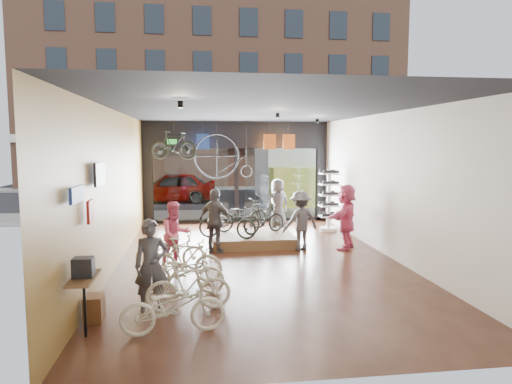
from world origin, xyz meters
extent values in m
cube|color=black|center=(0.00, 0.00, -0.02)|extent=(7.00, 12.00, 0.04)
cube|color=black|center=(0.00, 0.00, 3.82)|extent=(7.00, 12.00, 0.04)
cube|color=olive|center=(-3.52, 0.00, 1.90)|extent=(0.04, 12.00, 3.80)
cube|color=beige|center=(3.52, 0.00, 1.90)|extent=(0.04, 12.00, 3.80)
cube|color=beige|center=(0.00, -6.02, 1.90)|extent=(7.00, 0.04, 3.80)
cube|color=#198C26|center=(-2.40, 5.88, 3.05)|extent=(0.35, 0.06, 0.18)
cube|color=black|center=(0.00, 15.00, -0.01)|extent=(30.00, 18.00, 0.02)
cube|color=slate|center=(0.00, 7.20, 0.06)|extent=(30.00, 2.40, 0.12)
cube|color=slate|center=(0.00, 19.00, 0.06)|extent=(30.00, 2.00, 0.12)
cube|color=brown|center=(0.00, 21.50, 7.00)|extent=(26.00, 5.00, 14.00)
imported|color=gray|center=(-2.77, 12.00, 0.77)|extent=(4.51, 1.81, 1.54)
imported|color=beige|center=(-1.93, -4.30, 0.43)|extent=(1.69, 0.73, 0.86)
imported|color=beige|center=(-1.70, -3.34, 0.46)|extent=(1.55, 0.56, 0.91)
imported|color=beige|center=(-1.81, -2.30, 0.43)|extent=(1.74, 0.94, 0.87)
imported|color=beige|center=(-1.79, -1.60, 0.48)|extent=(1.67, 0.86, 0.97)
imported|color=beige|center=(-2.16, -0.56, 0.44)|extent=(1.75, 0.83, 0.88)
cube|color=#4E3A1D|center=(0.10, 1.88, 0.15)|extent=(2.40, 1.80, 0.30)
imported|color=black|center=(-0.68, 1.41, 0.74)|extent=(1.78, 1.12, 0.88)
imported|color=black|center=(0.47, 1.97, 0.75)|extent=(1.53, 1.11, 0.91)
imported|color=black|center=(-0.15, 2.56, 0.78)|extent=(1.92, 1.36, 0.96)
imported|color=#3F3F44|center=(-2.35, -3.23, 0.83)|extent=(0.67, 0.51, 1.66)
imported|color=#CC4C72|center=(-2.05, -0.39, 0.80)|extent=(0.98, 0.91, 1.61)
imported|color=#3F3F44|center=(-1.03, 0.98, 0.88)|extent=(1.09, 0.95, 1.77)
imported|color=#3F3F44|center=(1.35, 0.98, 0.84)|extent=(1.22, 0.92, 1.67)
imported|color=#3F3F44|center=(1.32, 4.44, 0.87)|extent=(0.97, 0.77, 1.74)
imported|color=#CC4C72|center=(2.66, 0.98, 0.92)|extent=(1.42, 1.72, 1.85)
imported|color=black|center=(-2.26, 4.20, 2.93)|extent=(1.64, 0.90, 0.95)
cube|color=#1E3F99|center=(-1.27, 5.20, 3.05)|extent=(0.45, 0.03, 0.55)
cube|color=#CC5919|center=(1.16, 5.20, 3.05)|extent=(0.45, 0.03, 0.55)
cube|color=#CC5919|center=(1.87, 5.20, 3.05)|extent=(0.45, 0.03, 0.55)
camera|label=1|loc=(-1.55, -11.33, 2.99)|focal=32.00mm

